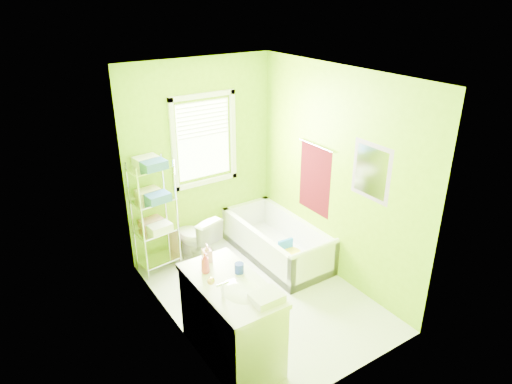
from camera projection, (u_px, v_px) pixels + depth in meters
ground at (262, 296)px, 5.42m from camera, size 2.90×2.90×0.00m
room_envelope at (263, 176)px, 4.79m from camera, size 2.14×2.94×2.62m
window at (204, 135)px, 5.87m from camera, size 0.92×0.05×1.22m
door at (226, 302)px, 3.73m from camera, size 0.09×0.80×2.00m
right_wall_decor at (336, 176)px, 5.39m from camera, size 0.04×1.48×1.17m
bathtub at (277, 246)px, 6.17m from camera, size 0.76×1.62×0.52m
toilet at (196, 238)px, 6.02m from camera, size 0.55×0.74×0.67m
vanity at (232, 318)px, 4.38m from camera, size 0.58×1.14×1.07m
wire_shelf_unit at (155, 204)px, 5.61m from camera, size 0.54×0.43×1.52m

